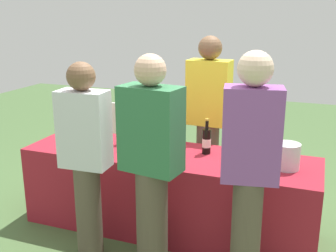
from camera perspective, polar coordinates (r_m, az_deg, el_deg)
The scene contains 19 objects.
ground_plane at distance 3.92m, azimuth 0.00°, elevation -13.88°, with size 12.00×12.00×0.00m, color #476638.
tasting_table at distance 3.75m, azimuth 0.00°, elevation -9.05°, with size 2.59×0.73×0.73m, color maroon.
wine_bottle_0 at distance 4.04m, azimuth -10.01°, elevation -0.32°, with size 0.08×0.08×0.30m.
wine_bottle_1 at distance 3.96m, azimuth -8.98°, elevation -0.39°, with size 0.07×0.07×0.34m.
wine_bottle_2 at distance 3.86m, azimuth -6.31°, elevation -0.99°, with size 0.07×0.07×0.30m.
wine_bottle_3 at distance 3.84m, azimuth -3.18°, elevation -0.73°, with size 0.07×0.07×0.33m.
wine_bottle_4 at distance 3.79m, azimuth -1.00°, elevation -1.11°, with size 0.08×0.08×0.31m.
wine_bottle_5 at distance 3.59m, azimuth 5.36°, elevation -2.09°, with size 0.08×0.08×0.31m.
wine_bottle_6 at distance 3.49m, azimuth 13.07°, elevation -3.02°, with size 0.07×0.07×0.31m.
wine_glass_0 at distance 3.63m, azimuth -8.97°, elevation -2.28°, with size 0.06×0.06×0.14m.
wine_glass_1 at distance 3.53m, azimuth -3.89°, elevation -2.78°, with size 0.06×0.06×0.13m.
wine_glass_2 at distance 3.49m, azimuth 1.18°, elevation -2.93°, with size 0.07×0.07×0.13m.
wine_glass_3 at distance 3.28m, azimuth 9.47°, elevation -4.42°, with size 0.07×0.07×0.13m.
ice_bucket at distance 3.38m, azimuth 16.17°, elevation -4.01°, with size 0.21×0.21×0.21m, color silver.
server_pouring at distance 4.10m, azimuth 5.61°, elevation 1.40°, with size 0.42×0.24×1.71m.
guest_0 at distance 3.21m, azimuth -11.36°, elevation -4.15°, with size 0.38×0.22×1.59m.
guest_1 at distance 2.97m, azimuth -2.33°, elevation -4.89°, with size 0.46×0.30×1.66m.
guest_2 at distance 2.79m, azimuth 11.27°, elevation -5.56°, with size 0.41×0.27×1.71m.
menu_board at distance 5.08m, azimuth -6.98°, elevation -1.59°, with size 0.47×0.03×0.87m, color white.
Camera 1 is at (1.20, -3.19, 1.94)m, focal length 43.94 mm.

